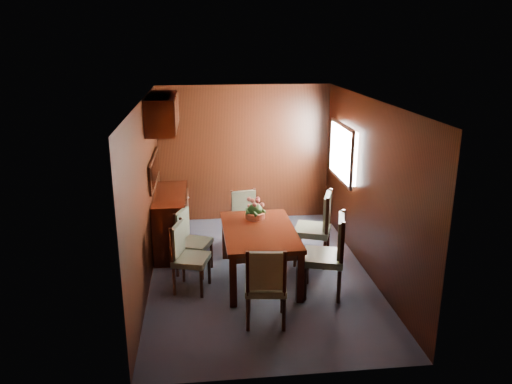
{
  "coord_description": "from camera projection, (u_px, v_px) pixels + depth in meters",
  "views": [
    {
      "loc": [
        -0.77,
        -6.31,
        3.17
      ],
      "look_at": [
        0.0,
        0.45,
        1.05
      ],
      "focal_mm": 35.0,
      "sensor_mm": 36.0,
      "label": 1
    }
  ],
  "objects": [
    {
      "name": "dining_table",
      "position": [
        259.0,
        236.0,
        6.68
      ],
      "size": [
        0.98,
        1.54,
        0.72
      ],
      "rotation": [
        0.0,
        0.0,
        0.02
      ],
      "color": "black",
      "rests_on": "ground"
    },
    {
      "name": "flower_centerpiece",
      "position": [
        255.0,
        208.0,
        7.02
      ],
      "size": [
        0.3,
        0.3,
        0.3
      ],
      "color": "#C15A3B",
      "rests_on": "dining_table"
    },
    {
      "name": "chair_foot",
      "position": [
        245.0,
        216.0,
        7.78
      ],
      "size": [
        0.5,
        0.49,
        0.9
      ],
      "rotation": [
        0.0,
        0.0,
        3.35
      ],
      "color": "black",
      "rests_on": "ground"
    },
    {
      "name": "chair_head",
      "position": [
        266.0,
        282.0,
        5.58
      ],
      "size": [
        0.51,
        0.49,
        0.98
      ],
      "rotation": [
        0.0,
        0.0,
        -0.12
      ],
      "color": "black",
      "rests_on": "ground"
    },
    {
      "name": "chair_left_near",
      "position": [
        186.0,
        253.0,
        6.42
      ],
      "size": [
        0.52,
        0.54,
        0.92
      ],
      "rotation": [
        0.0,
        0.0,
        -1.86
      ],
      "color": "black",
      "rests_on": "ground"
    },
    {
      "name": "ground",
      "position": [
        260.0,
        273.0,
        7.01
      ],
      "size": [
        4.5,
        4.5,
        0.0
      ],
      "primitive_type": "plane",
      "color": "#313443",
      "rests_on": "ground"
    },
    {
      "name": "room_shell",
      "position": [
        249.0,
        154.0,
        6.83
      ],
      "size": [
        3.06,
        4.52,
        2.41
      ],
      "color": "black",
      "rests_on": "ground"
    },
    {
      "name": "chair_right_near",
      "position": [
        330.0,
        251.0,
        6.27
      ],
      "size": [
        0.61,
        0.63,
        1.08
      ],
      "rotation": [
        0.0,
        0.0,
        1.29
      ],
      "color": "black",
      "rests_on": "ground"
    },
    {
      "name": "chair_right_far",
      "position": [
        318.0,
        224.0,
        7.17
      ],
      "size": [
        0.63,
        0.65,
        1.08
      ],
      "rotation": [
        0.0,
        0.0,
        1.22
      ],
      "color": "black",
      "rests_on": "ground"
    },
    {
      "name": "sideboard",
      "position": [
        172.0,
        221.0,
        7.69
      ],
      "size": [
        0.48,
        1.4,
        0.9
      ],
      "primitive_type": "cube",
      "color": "black",
      "rests_on": "ground"
    },
    {
      "name": "chair_left_far",
      "position": [
        189.0,
        238.0,
        6.91
      ],
      "size": [
        0.55,
        0.56,
        0.92
      ],
      "rotation": [
        0.0,
        0.0,
        -1.95
      ],
      "color": "black",
      "rests_on": "ground"
    }
  ]
}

